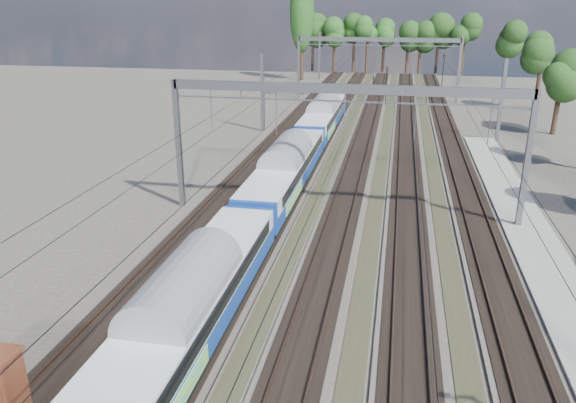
% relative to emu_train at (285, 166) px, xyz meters
% --- Properties ---
extents(track_bed, '(21.00, 130.00, 0.34)m').
position_rel_emu_train_xyz_m(track_bed, '(4.50, 12.05, -2.44)').
color(track_bed, '#47423A').
rests_on(track_bed, ground).
extents(platform, '(3.00, 70.00, 0.30)m').
position_rel_emu_train_xyz_m(platform, '(16.50, -12.95, -2.39)').
color(platform, gray).
rests_on(platform, ground).
extents(catenary, '(25.65, 130.00, 9.00)m').
position_rel_emu_train_xyz_m(catenary, '(4.83, 19.74, 3.86)').
color(catenary, slate).
rests_on(catenary, ground).
extents(tree_belt, '(40.19, 101.23, 12.04)m').
position_rel_emu_train_xyz_m(tree_belt, '(10.18, 60.99, 5.60)').
color(tree_belt, black).
rests_on(tree_belt, ground).
extents(poplar, '(4.40, 4.40, 19.04)m').
position_rel_emu_train_xyz_m(poplar, '(-10.00, 65.05, 9.35)').
color(poplar, black).
rests_on(poplar, ground).
extents(emu_train, '(2.95, 62.44, 4.32)m').
position_rel_emu_train_xyz_m(emu_train, '(0.00, 0.00, 0.00)').
color(emu_train, black).
rests_on(emu_train, ground).
extents(worker, '(0.63, 0.79, 1.89)m').
position_rel_emu_train_xyz_m(worker, '(3.60, 57.68, -1.59)').
color(worker, black).
rests_on(worker, ground).
extents(signal_near, '(0.32, 0.29, 5.23)m').
position_rel_emu_train_xyz_m(signal_near, '(6.07, 42.29, 0.77)').
color(signal_near, black).
rests_on(signal_near, ground).
extents(signal_far, '(0.39, 0.36, 5.54)m').
position_rel_emu_train_xyz_m(signal_far, '(15.00, 60.94, 0.97)').
color(signal_far, black).
rests_on(signal_far, ground).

